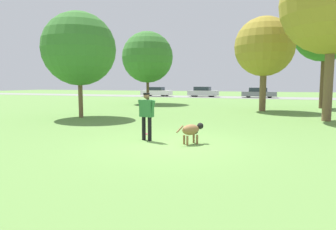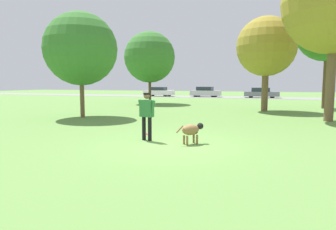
{
  "view_description": "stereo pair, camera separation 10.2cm",
  "coord_description": "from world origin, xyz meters",
  "px_view_note": "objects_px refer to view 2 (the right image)",
  "views": [
    {
      "loc": [
        2.98,
        -8.8,
        1.94
      ],
      "look_at": [
        -0.21,
        0.33,
        0.9
      ],
      "focal_mm": 32.0,
      "sensor_mm": 36.0,
      "label": 1
    },
    {
      "loc": [
        3.08,
        -8.77,
        1.94
      ],
      "look_at": [
        -0.21,
        0.33,
        0.9
      ],
      "focal_mm": 32.0,
      "sensor_mm": 36.0,
      "label": 2
    }
  ],
  "objects_px": {
    "person": "(147,112)",
    "frisbee": "(145,134)",
    "tree_near_right": "(335,3)",
    "parked_car_white": "(159,92)",
    "dog": "(192,130)",
    "tree_mid_center": "(266,47)",
    "parked_car_grey": "(261,93)",
    "tree_near_left": "(81,49)",
    "tree_far_right": "(328,30)",
    "tree_far_left": "(150,57)",
    "parked_car_silver": "(205,92)"
  },
  "relations": [
    {
      "from": "person",
      "to": "frisbee",
      "type": "relative_size",
      "value": 7.25
    },
    {
      "from": "tree_near_right",
      "to": "parked_car_white",
      "type": "xyz_separation_m",
      "value": [
        -18.58,
        23.42,
        -5.17
      ]
    },
    {
      "from": "dog",
      "to": "tree_mid_center",
      "type": "distance_m",
      "value": 13.29
    },
    {
      "from": "person",
      "to": "parked_car_grey",
      "type": "height_order",
      "value": "person"
    },
    {
      "from": "tree_near_left",
      "to": "tree_mid_center",
      "type": "relative_size",
      "value": 0.91
    },
    {
      "from": "parked_car_grey",
      "to": "tree_far_right",
      "type": "bearing_deg",
      "value": -73.99
    },
    {
      "from": "tree_far_right",
      "to": "tree_far_left",
      "type": "relative_size",
      "value": 1.23
    },
    {
      "from": "dog",
      "to": "tree_far_left",
      "type": "relative_size",
      "value": 0.13
    },
    {
      "from": "tree_far_right",
      "to": "parked_car_white",
      "type": "xyz_separation_m",
      "value": [
        -19.45,
        15.03,
        -5.18
      ]
    },
    {
      "from": "tree_far_right",
      "to": "parked_car_white",
      "type": "distance_m",
      "value": 25.12
    },
    {
      "from": "tree_near_left",
      "to": "tree_near_right",
      "type": "relative_size",
      "value": 0.7
    },
    {
      "from": "person",
      "to": "frisbee",
      "type": "bearing_deg",
      "value": 134.03
    },
    {
      "from": "frisbee",
      "to": "tree_mid_center",
      "type": "relative_size",
      "value": 0.03
    },
    {
      "from": "tree_near_left",
      "to": "parked_car_white",
      "type": "bearing_deg",
      "value": 102.4
    },
    {
      "from": "tree_far_right",
      "to": "tree_mid_center",
      "type": "bearing_deg",
      "value": -138.33
    },
    {
      "from": "tree_far_right",
      "to": "tree_near_left",
      "type": "relative_size",
      "value": 1.4
    },
    {
      "from": "dog",
      "to": "tree_far_left",
      "type": "height_order",
      "value": "tree_far_left"
    },
    {
      "from": "tree_near_right",
      "to": "parked_car_grey",
      "type": "relative_size",
      "value": 1.89
    },
    {
      "from": "person",
      "to": "tree_far_left",
      "type": "height_order",
      "value": "tree_far_left"
    },
    {
      "from": "tree_mid_center",
      "to": "parked_car_grey",
      "type": "height_order",
      "value": "tree_mid_center"
    },
    {
      "from": "tree_near_right",
      "to": "parked_car_white",
      "type": "height_order",
      "value": "tree_near_right"
    },
    {
      "from": "tree_far_right",
      "to": "tree_near_left",
      "type": "distance_m",
      "value": 17.79
    },
    {
      "from": "frisbee",
      "to": "parked_car_white",
      "type": "distance_m",
      "value": 32.25
    },
    {
      "from": "tree_near_right",
      "to": "person",
      "type": "bearing_deg",
      "value": -130.17
    },
    {
      "from": "tree_near_left",
      "to": "parked_car_silver",
      "type": "distance_m",
      "value": 26.87
    },
    {
      "from": "dog",
      "to": "tree_mid_center",
      "type": "height_order",
      "value": "tree_mid_center"
    },
    {
      "from": "tree_near_left",
      "to": "tree_near_right",
      "type": "height_order",
      "value": "tree_near_right"
    },
    {
      "from": "frisbee",
      "to": "parked_car_grey",
      "type": "relative_size",
      "value": 0.05
    },
    {
      "from": "frisbee",
      "to": "parked_car_white",
      "type": "relative_size",
      "value": 0.05
    },
    {
      "from": "tree_far_right",
      "to": "tree_near_left",
      "type": "xyz_separation_m",
      "value": [
        -13.69,
        -11.17,
        -2.04
      ]
    },
    {
      "from": "dog",
      "to": "tree_far_right",
      "type": "xyz_separation_m",
      "value": [
        5.89,
        16.28,
        5.4
      ]
    },
    {
      "from": "frisbee",
      "to": "tree_mid_center",
      "type": "distance_m",
      "value": 12.82
    },
    {
      "from": "tree_near_right",
      "to": "parked_car_grey",
      "type": "bearing_deg",
      "value": 100.43
    },
    {
      "from": "tree_near_left",
      "to": "person",
      "type": "bearing_deg",
      "value": -39.1
    },
    {
      "from": "tree_far_left",
      "to": "tree_near_right",
      "type": "xyz_separation_m",
      "value": [
        13.65,
        -8.75,
        1.55
      ]
    },
    {
      "from": "tree_mid_center",
      "to": "parked_car_white",
      "type": "height_order",
      "value": "tree_mid_center"
    },
    {
      "from": "person",
      "to": "tree_near_left",
      "type": "distance_m",
      "value": 8.5
    },
    {
      "from": "tree_near_left",
      "to": "tree_mid_center",
      "type": "xyz_separation_m",
      "value": [
        9.53,
        7.46,
        0.57
      ]
    },
    {
      "from": "tree_mid_center",
      "to": "parked_car_grey",
      "type": "relative_size",
      "value": 1.45
    },
    {
      "from": "tree_far_left",
      "to": "parked_car_white",
      "type": "bearing_deg",
      "value": 108.58
    },
    {
      "from": "dog",
      "to": "tree_mid_center",
      "type": "relative_size",
      "value": 0.14
    },
    {
      "from": "tree_mid_center",
      "to": "parked_car_silver",
      "type": "height_order",
      "value": "tree_mid_center"
    },
    {
      "from": "frisbee",
      "to": "tree_near_right",
      "type": "xyz_separation_m",
      "value": [
        7.16,
        6.73,
        5.83
      ]
    },
    {
      "from": "dog",
      "to": "tree_near_left",
      "type": "bearing_deg",
      "value": 96.6
    },
    {
      "from": "tree_far_right",
      "to": "parked_car_silver",
      "type": "height_order",
      "value": "tree_far_right"
    },
    {
      "from": "parked_car_silver",
      "to": "tree_mid_center",
      "type": "bearing_deg",
      "value": -64.35
    },
    {
      "from": "tree_far_right",
      "to": "tree_far_left",
      "type": "xyz_separation_m",
      "value": [
        -14.52,
        0.36,
        -1.56
      ]
    },
    {
      "from": "tree_far_right",
      "to": "parked_car_grey",
      "type": "xyz_separation_m",
      "value": [
        -5.25,
        15.36,
        -5.2
      ]
    },
    {
      "from": "tree_near_right",
      "to": "dog",
      "type": "bearing_deg",
      "value": -122.46
    },
    {
      "from": "tree_far_left",
      "to": "dog",
      "type": "bearing_deg",
      "value": -62.58
    }
  ]
}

